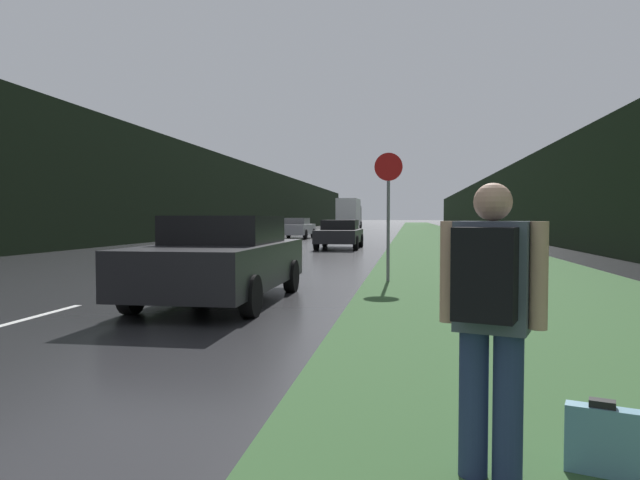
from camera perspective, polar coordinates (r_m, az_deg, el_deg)
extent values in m
cube|color=#33562D|center=(39.05, 11.85, 0.15)|extent=(6.00, 240.00, 0.02)
cube|color=silver|center=(8.86, -28.16, -7.23)|extent=(0.12, 3.00, 0.01)
cube|color=silver|center=(15.00, -11.83, -3.21)|extent=(0.12, 3.00, 0.01)
cube|color=silver|center=(21.67, -5.28, -1.50)|extent=(0.12, 3.00, 0.01)
cube|color=black|center=(51.43, -8.84, 4.24)|extent=(2.00, 140.00, 6.43)
cube|color=black|center=(49.64, 18.21, 3.47)|extent=(2.00, 140.00, 5.12)
cylinder|color=slate|center=(12.62, 6.83, 0.84)|extent=(0.07, 0.07, 2.23)
cylinder|color=#B71414|center=(12.66, 6.86, 7.28)|extent=(0.62, 0.02, 0.62)
cylinder|color=navy|center=(3.33, 15.09, -15.61)|extent=(0.16, 0.16, 0.82)
cylinder|color=navy|center=(3.30, 18.27, -15.82)|extent=(0.16, 0.16, 0.82)
cube|color=#4C5666|center=(3.17, 16.82, -3.52)|extent=(0.42, 0.32, 0.59)
sphere|color=tan|center=(3.15, 16.90, 3.66)|extent=(0.20, 0.20, 0.20)
cylinder|color=tan|center=(3.21, 12.71, -3.10)|extent=(0.09, 0.09, 0.56)
cylinder|color=tan|center=(3.13, 21.04, -3.34)|extent=(0.09, 0.09, 0.56)
cube|color=black|center=(2.97, 16.14, -3.32)|extent=(0.34, 0.27, 0.47)
cube|color=#6093A8|center=(3.64, 26.33, -17.70)|extent=(0.39, 0.22, 0.39)
cube|color=black|center=(3.58, 26.39, -14.44)|extent=(0.15, 0.11, 0.04)
cube|color=black|center=(9.78, -9.82, -2.43)|extent=(1.91, 4.57, 0.71)
cube|color=black|center=(9.96, -9.42, 1.05)|extent=(1.62, 2.06, 0.47)
cylinder|color=black|center=(8.20, -6.95, -5.59)|extent=(0.20, 0.61, 0.61)
cylinder|color=black|center=(8.86, -18.36, -5.10)|extent=(0.20, 0.61, 0.61)
cylinder|color=black|center=(10.93, -2.89, -3.60)|extent=(0.20, 0.61, 0.61)
cylinder|color=black|center=(11.44, -11.84, -3.39)|extent=(0.20, 0.61, 0.61)
cube|color=black|center=(26.04, 1.97, 0.41)|extent=(1.82, 4.19, 0.58)
cube|color=black|center=(26.24, 2.02, 1.53)|extent=(1.55, 1.89, 0.44)
cylinder|color=black|center=(24.67, 3.60, -0.29)|extent=(0.20, 0.65, 0.65)
cylinder|color=black|center=(24.89, -0.38, -0.26)|extent=(0.20, 0.65, 0.65)
cylinder|color=black|center=(27.25, 4.10, -0.05)|extent=(0.20, 0.65, 0.65)
cylinder|color=black|center=(27.45, 0.50, -0.03)|extent=(0.20, 0.65, 0.65)
cube|color=#9E9EA3|center=(38.28, -2.36, 1.08)|extent=(1.82, 4.73, 0.67)
cube|color=#5E5E61|center=(38.04, -2.43, 1.90)|extent=(1.54, 2.13, 0.42)
cylinder|color=black|center=(39.90, -3.17, 0.69)|extent=(0.20, 0.65, 0.65)
cylinder|color=black|center=(39.58, -0.72, 0.68)|extent=(0.20, 0.65, 0.65)
cylinder|color=black|center=(37.04, -4.11, 0.57)|extent=(0.20, 0.65, 0.65)
cylinder|color=black|center=(36.69, -1.48, 0.56)|extent=(0.20, 0.65, 0.65)
cube|color=gray|center=(75.73, 3.22, 2.45)|extent=(2.34, 2.47, 2.50)
cube|color=silver|center=(71.31, 2.87, 2.79)|extent=(2.46, 6.41, 3.33)
cylinder|color=black|center=(75.61, 2.32, 1.54)|extent=(0.28, 0.90, 0.90)
cylinder|color=black|center=(75.38, 4.08, 1.53)|extent=(0.28, 0.90, 0.90)
cylinder|color=black|center=(69.86, 1.77, 1.48)|extent=(0.28, 0.90, 0.90)
cylinder|color=black|center=(69.61, 3.69, 1.47)|extent=(0.28, 0.90, 0.90)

